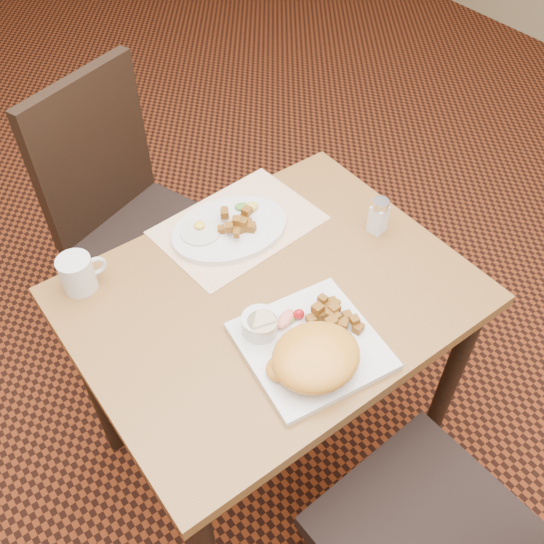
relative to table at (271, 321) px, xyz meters
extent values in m
plane|color=black|center=(0.00, 0.00, -0.64)|extent=(8.00, 8.00, 0.00)
cube|color=#915F2D|center=(0.00, 0.00, 0.09)|extent=(0.90, 0.70, 0.03)
cylinder|color=black|center=(0.40, -0.30, -0.28)|extent=(0.05, 0.05, 0.71)
cylinder|color=black|center=(-0.40, 0.30, -0.28)|extent=(0.05, 0.05, 0.71)
cylinder|color=black|center=(0.40, 0.30, -0.28)|extent=(0.05, 0.05, 0.71)
cube|color=black|center=(0.01, -0.57, -0.19)|extent=(0.44, 0.44, 0.05)
cylinder|color=black|center=(0.18, -0.38, -0.43)|extent=(0.04, 0.04, 0.42)
cube|color=black|center=(-0.02, 0.60, -0.19)|extent=(0.54, 0.54, 0.05)
cylinder|color=black|center=(0.09, 0.83, -0.43)|extent=(0.04, 0.04, 0.42)
cylinder|color=black|center=(0.21, 0.49, -0.43)|extent=(0.04, 0.04, 0.42)
cylinder|color=black|center=(-0.25, 0.71, -0.43)|extent=(0.04, 0.04, 0.42)
cylinder|color=black|center=(-0.13, 0.37, -0.43)|extent=(0.04, 0.04, 0.42)
cube|color=black|center=(-0.09, 0.79, 0.08)|extent=(0.41, 0.18, 0.50)
cube|color=white|center=(0.07, 0.23, 0.11)|extent=(0.42, 0.31, 0.00)
cube|color=silver|center=(-0.02, -0.18, 0.12)|extent=(0.32, 0.32, 0.02)
ellipsoid|color=orange|center=(-0.05, -0.23, 0.16)|extent=(0.19, 0.17, 0.07)
ellipsoid|color=orange|center=(-0.03, -0.25, 0.14)|extent=(0.08, 0.07, 0.03)
ellipsoid|color=orange|center=(-0.11, -0.20, 0.14)|extent=(0.08, 0.07, 0.03)
cylinder|color=silver|center=(-0.09, -0.08, 0.15)|extent=(0.08, 0.08, 0.04)
cylinder|color=beige|center=(-0.09, -0.09, 0.17)|extent=(0.07, 0.07, 0.01)
ellipsoid|color=#387223|center=(-0.03, -0.10, 0.13)|extent=(0.04, 0.03, 0.01)
ellipsoid|color=red|center=(0.00, -0.11, 0.14)|extent=(0.03, 0.03, 0.03)
ellipsoid|color=#F28C72|center=(-0.03, -0.10, 0.14)|extent=(0.07, 0.05, 0.02)
cylinder|color=white|center=(-0.03, 0.25, 0.13)|extent=(0.10, 0.10, 0.01)
ellipsoid|color=yellow|center=(-0.03, 0.27, 0.14)|extent=(0.03, 0.03, 0.01)
ellipsoid|color=#387223|center=(0.10, 0.27, 0.13)|extent=(0.05, 0.04, 0.01)
ellipsoid|color=yellow|center=(0.12, 0.25, 0.14)|extent=(0.04, 0.03, 0.02)
cube|color=white|center=(0.34, 0.01, 0.15)|extent=(0.04, 0.04, 0.08)
cylinder|color=silver|center=(0.34, 0.01, 0.20)|extent=(0.05, 0.05, 0.02)
cylinder|color=silver|center=(-0.35, 0.28, 0.15)|extent=(0.08, 0.08, 0.09)
torus|color=silver|center=(-0.30, 0.28, 0.16)|extent=(0.05, 0.02, 0.05)
cube|color=#8C5616|center=(0.06, -0.17, 0.14)|extent=(0.03, 0.03, 0.02)
cube|color=#8C5616|center=(0.04, -0.13, 0.14)|extent=(0.03, 0.03, 0.02)
cube|color=#8C5616|center=(0.08, -0.12, 0.13)|extent=(0.02, 0.02, 0.02)
cube|color=#8C5616|center=(0.06, -0.12, 0.15)|extent=(0.02, 0.02, 0.02)
cube|color=#8C5616|center=(0.05, -0.17, 0.14)|extent=(0.03, 0.03, 0.02)
cube|color=#8C5616|center=(0.04, -0.14, 0.13)|extent=(0.03, 0.03, 0.02)
cube|color=#8C5616|center=(0.03, -0.17, 0.15)|extent=(0.02, 0.02, 0.02)
cube|color=#8C5616|center=(0.06, -0.15, 0.15)|extent=(0.02, 0.02, 0.02)
cube|color=#8C5616|center=(0.06, -0.16, 0.13)|extent=(0.02, 0.02, 0.02)
cube|color=#8C5616|center=(0.05, -0.17, 0.15)|extent=(0.02, 0.02, 0.02)
cube|color=#8C5616|center=(0.04, -0.17, 0.15)|extent=(0.02, 0.02, 0.02)
cube|color=#8C5616|center=(0.01, -0.13, 0.13)|extent=(0.02, 0.02, 0.02)
cube|color=#8C5616|center=(0.03, -0.13, 0.15)|extent=(0.02, 0.02, 0.02)
cube|color=#8C5616|center=(0.02, -0.18, 0.14)|extent=(0.03, 0.03, 0.02)
cube|color=#8C5616|center=(0.08, -0.17, 0.13)|extent=(0.02, 0.03, 0.02)
cube|color=#8C5616|center=(0.08, -0.20, 0.15)|extent=(0.02, 0.02, 0.02)
cube|color=#8C5616|center=(0.08, -0.21, 0.14)|extent=(0.03, 0.02, 0.02)
cube|color=#8C5616|center=(0.03, -0.19, 0.14)|extent=(0.03, 0.03, 0.02)
cube|color=#8C5616|center=(0.08, -0.13, 0.13)|extent=(0.02, 0.02, 0.02)
cube|color=#8C5616|center=(0.05, -0.13, 0.13)|extent=(0.03, 0.03, 0.02)
cube|color=#8C5616|center=(0.05, -0.16, 0.15)|extent=(0.02, 0.02, 0.02)
cube|color=#8C5616|center=(0.06, -0.19, 0.14)|extent=(0.03, 0.03, 0.02)
cube|color=#8C5616|center=(0.08, -0.13, 0.14)|extent=(0.03, 0.03, 0.02)
cube|color=#8C5616|center=(0.06, -0.13, 0.14)|extent=(0.03, 0.03, 0.02)
cube|color=#8C5616|center=(0.05, -0.19, 0.14)|extent=(0.03, 0.03, 0.02)
cube|color=#8C5616|center=(0.04, -0.15, 0.13)|extent=(0.02, 0.02, 0.02)
cube|color=#8C5616|center=(0.08, 0.21, 0.14)|extent=(0.02, 0.02, 0.02)
cube|color=#8C5616|center=(0.07, 0.18, 0.14)|extent=(0.03, 0.03, 0.02)
cube|color=#8C5616|center=(0.05, 0.21, 0.15)|extent=(0.03, 0.03, 0.02)
cube|color=#8C5616|center=(0.04, 0.25, 0.15)|extent=(0.03, 0.03, 0.02)
cube|color=#8C5616|center=(0.05, 0.21, 0.15)|extent=(0.02, 0.02, 0.02)
cube|color=#8C5616|center=(0.06, 0.22, 0.14)|extent=(0.02, 0.02, 0.02)
cube|color=#8C5616|center=(0.01, 0.22, 0.14)|extent=(0.03, 0.03, 0.02)
cube|color=#8C5616|center=(0.02, 0.17, 0.15)|extent=(0.02, 0.02, 0.02)
cube|color=#8C5616|center=(0.05, 0.21, 0.15)|extent=(0.02, 0.02, 0.02)
cube|color=#8C5616|center=(0.06, 0.20, 0.15)|extent=(0.03, 0.03, 0.02)
cube|color=#8C5616|center=(0.08, 0.18, 0.14)|extent=(0.02, 0.02, 0.02)
cube|color=#8C5616|center=(0.04, 0.20, 0.14)|extent=(0.03, 0.02, 0.02)
cube|color=#8C5616|center=(0.05, 0.21, 0.15)|extent=(0.02, 0.02, 0.02)
cube|color=#8C5616|center=(0.06, 0.19, 0.14)|extent=(0.03, 0.03, 0.02)
cube|color=#8C5616|center=(0.02, 0.20, 0.15)|extent=(0.03, 0.03, 0.02)
cube|color=#8C5616|center=(0.09, 0.23, 0.15)|extent=(0.03, 0.03, 0.02)
cube|color=#8C5616|center=(0.08, 0.22, 0.14)|extent=(0.02, 0.02, 0.02)
cube|color=#8C5616|center=(0.05, 0.26, 0.15)|extent=(0.02, 0.02, 0.02)
cube|color=#8C5616|center=(0.06, 0.22, 0.14)|extent=(0.02, 0.02, 0.02)
camera|label=1|loc=(-0.55, -0.74, 1.18)|focal=40.00mm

